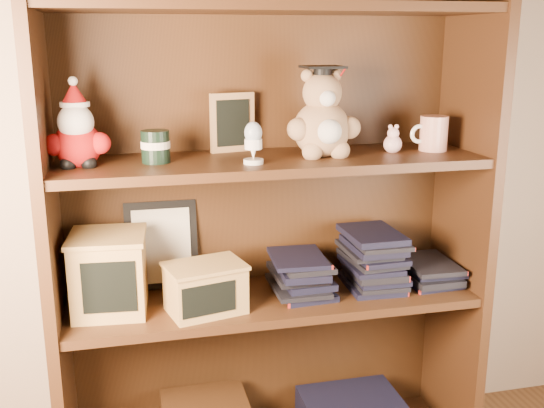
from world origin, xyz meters
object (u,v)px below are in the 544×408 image
(bookcase, at_px, (267,214))
(grad_teddy_bear, at_px, (323,121))
(teacher_mug, at_px, (433,133))
(treats_box, at_px, (109,272))

(bookcase, distance_m, grad_teddy_bear, 0.31)
(teacher_mug, relative_size, treats_box, 0.52)
(bookcase, xyz_separation_m, treats_box, (-0.44, -0.05, -0.12))
(treats_box, bearing_deg, teacher_mug, 0.06)
(bookcase, relative_size, grad_teddy_bear, 6.42)
(treats_box, bearing_deg, bookcase, 6.64)
(bookcase, relative_size, treats_box, 7.47)
(teacher_mug, distance_m, treats_box, 0.98)
(grad_teddy_bear, xyz_separation_m, teacher_mug, (0.33, 0.01, -0.05))
(grad_teddy_bear, bearing_deg, teacher_mug, 1.30)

